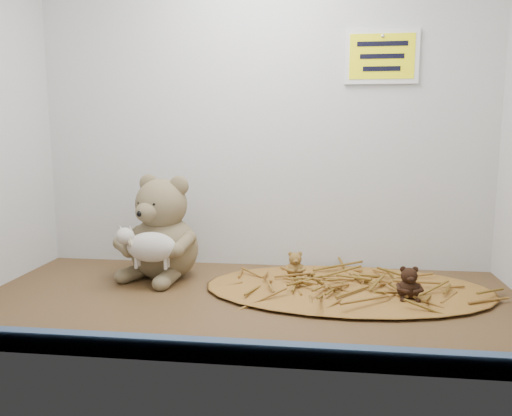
# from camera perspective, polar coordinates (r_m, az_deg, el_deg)

# --- Properties ---
(alcove_shell) EXTENTS (1.20, 0.60, 0.90)m
(alcove_shell) POSITION_cam_1_polar(r_m,az_deg,el_deg) (1.13, -0.38, 13.08)
(alcove_shell) COLOR #482B19
(alcove_shell) RESTS_ON ground
(front_rail) EXTENTS (1.19, 0.02, 0.04)m
(front_rail) POSITION_cam_1_polar(r_m,az_deg,el_deg) (0.83, -3.87, -15.96)
(front_rail) COLOR #384D6C
(front_rail) RESTS_ON shelf_floor
(straw_bed) EXTENTS (0.66, 0.38, 0.01)m
(straw_bed) POSITION_cam_1_polar(r_m,az_deg,el_deg) (1.18, 10.41, -9.00)
(straw_bed) COLOR brown
(straw_bed) RESTS_ON shelf_floor
(main_teddy) EXTENTS (0.27, 0.28, 0.26)m
(main_teddy) POSITION_cam_1_polar(r_m,az_deg,el_deg) (1.27, -10.54, -2.10)
(main_teddy) COLOR olive
(main_teddy) RESTS_ON shelf_floor
(toy_lamb) EXTENTS (0.15, 0.09, 0.10)m
(toy_lamb) POSITION_cam_1_polar(r_m,az_deg,el_deg) (1.19, -11.85, -4.40)
(toy_lamb) COLOR silver
(toy_lamb) RESTS_ON main_teddy
(mini_teddy_tan) EXTENTS (0.06, 0.06, 0.06)m
(mini_teddy_tan) POSITION_cam_1_polar(r_m,az_deg,el_deg) (1.24, 4.49, -6.28)
(mini_teddy_tan) COLOR olive
(mini_teddy_tan) RESTS_ON straw_bed
(mini_teddy_brown) EXTENTS (0.06, 0.06, 0.07)m
(mini_teddy_brown) POSITION_cam_1_polar(r_m,az_deg,el_deg) (1.12, 17.06, -8.00)
(mini_teddy_brown) COLOR black
(mini_teddy_brown) RESTS_ON straw_bed
(wall_sign) EXTENTS (0.16, 0.01, 0.11)m
(wall_sign) POSITION_cam_1_polar(r_m,az_deg,el_deg) (1.34, 14.17, 16.43)
(wall_sign) COLOR yellow
(wall_sign) RESTS_ON back_wall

